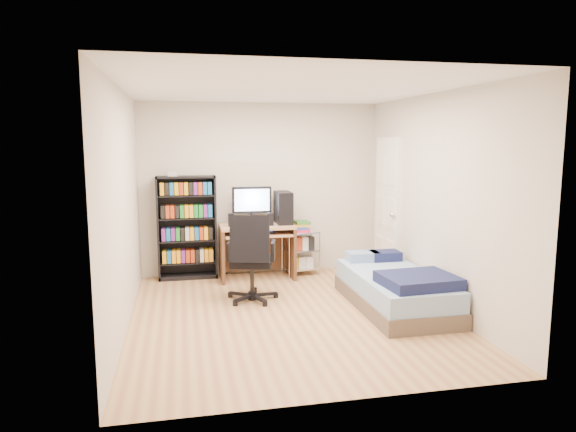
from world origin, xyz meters
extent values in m
cube|color=tan|center=(0.00, 0.00, -0.02)|extent=(3.50, 4.00, 0.04)
cube|color=white|center=(0.00, 0.00, 2.52)|extent=(3.50, 4.00, 0.04)
cube|color=beige|center=(0.00, 2.02, 1.25)|extent=(3.50, 0.04, 2.50)
cube|color=beige|center=(0.00, -2.02, 1.25)|extent=(3.50, 0.04, 2.50)
cube|color=beige|center=(-1.77, 0.00, 1.25)|extent=(0.04, 4.00, 2.50)
cube|color=beige|center=(1.77, 0.00, 1.25)|extent=(0.04, 4.00, 2.50)
cube|color=black|center=(-1.09, 1.84, 0.73)|extent=(0.82, 0.27, 1.46)
cube|color=black|center=(-1.09, 1.84, 0.23)|extent=(0.77, 0.26, 0.02)
cube|color=#A23315|center=(-1.09, 1.83, 0.33)|extent=(0.71, 0.22, 0.17)
cube|color=black|center=(-1.09, 1.84, 0.55)|extent=(0.77, 0.26, 0.02)
cube|color=#1763A6|center=(-1.09, 1.83, 0.65)|extent=(0.71, 0.22, 0.17)
cube|color=black|center=(-1.09, 1.84, 0.87)|extent=(0.77, 0.26, 0.02)
cube|color=orange|center=(-1.09, 1.83, 0.97)|extent=(0.71, 0.22, 0.17)
cube|color=black|center=(-1.09, 1.84, 1.19)|extent=(0.77, 0.26, 0.02)
cube|color=#1C802C|center=(-1.09, 1.83, 1.29)|extent=(0.71, 0.22, 0.17)
cube|color=silver|center=(-1.27, 1.84, 1.49)|extent=(0.13, 0.11, 0.06)
cube|color=tan|center=(-0.12, 1.62, 0.76)|extent=(1.04, 0.57, 0.04)
cube|color=#3A2B1F|center=(-0.62, 1.62, 0.37)|extent=(0.04, 0.57, 0.74)
cube|color=#3A2B1F|center=(0.38, 1.62, 0.37)|extent=(0.04, 0.57, 0.74)
cube|color=#3A2B1F|center=(-0.12, 1.88, 0.39)|extent=(1.00, 0.03, 0.67)
cube|color=tan|center=(-0.12, 1.53, 0.65)|extent=(0.93, 0.47, 0.03)
cube|color=black|center=(-0.12, 1.51, 0.68)|extent=(0.46, 0.16, 0.03)
cube|color=black|center=(-0.17, 1.73, 1.12)|extent=(0.56, 0.05, 0.37)
cube|color=silver|center=(-0.17, 1.70, 1.12)|extent=(0.50, 0.01, 0.31)
cube|color=black|center=(0.27, 1.67, 1.01)|extent=(0.21, 0.44, 0.46)
cube|color=black|center=(-0.48, 1.57, 0.87)|extent=(0.08, 0.08, 0.18)
cube|color=black|center=(0.05, 1.51, 0.87)|extent=(0.08, 0.08, 0.18)
cylinder|color=black|center=(-0.33, 0.63, 0.27)|extent=(0.05, 0.05, 0.38)
cube|color=black|center=(-0.33, 0.63, 0.49)|extent=(0.59, 0.59, 0.08)
cube|color=black|center=(-0.38, 0.41, 0.81)|extent=(0.49, 0.25, 0.56)
cube|color=black|center=(-0.59, 0.69, 0.63)|extent=(0.11, 0.30, 0.22)
cube|color=black|center=(-0.08, 0.57, 0.63)|extent=(0.11, 0.30, 0.22)
cylinder|color=silver|center=(0.33, 1.53, 0.32)|extent=(0.02, 0.02, 0.64)
cylinder|color=silver|center=(0.80, 1.59, 0.32)|extent=(0.02, 0.02, 0.64)
cylinder|color=silver|center=(0.29, 1.86, 0.32)|extent=(0.02, 0.02, 0.64)
cylinder|color=silver|center=(0.76, 1.92, 0.32)|extent=(0.02, 0.02, 0.64)
cube|color=silver|center=(0.54, 1.73, 0.09)|extent=(0.51, 0.39, 0.02)
cube|color=silver|center=(0.54, 1.73, 0.37)|extent=(0.51, 0.39, 0.02)
cube|color=silver|center=(0.54, 1.73, 0.63)|extent=(0.51, 0.39, 0.02)
cube|color=#C91C49|center=(0.54, 1.73, 0.72)|extent=(0.23, 0.28, 0.15)
cube|color=brown|center=(1.27, 0.00, 0.09)|extent=(0.91, 1.82, 0.18)
cube|color=#8AADCE|center=(1.27, 0.00, 0.29)|extent=(0.87, 1.79, 0.22)
cube|color=#151B43|center=(1.32, -0.50, 0.46)|extent=(0.82, 0.69, 0.13)
cube|color=#9ABBDA|center=(1.14, 0.73, 0.46)|extent=(0.41, 0.27, 0.12)
cube|color=#151B43|center=(1.44, 0.71, 0.46)|extent=(0.38, 0.27, 0.12)
cube|color=#3A2312|center=(1.27, -0.05, 0.41)|extent=(0.26, 0.20, 0.01)
cube|color=white|center=(1.73, 1.35, 1.00)|extent=(0.05, 0.80, 2.00)
sphere|color=silver|center=(1.67, 1.03, 0.95)|extent=(0.08, 0.08, 0.08)
camera|label=1|loc=(-1.15, -5.47, 1.94)|focal=32.00mm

